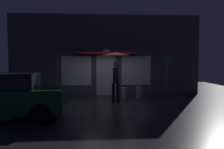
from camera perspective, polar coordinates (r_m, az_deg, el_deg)
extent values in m
plane|color=#26262B|center=(10.05, -0.93, -7.31)|extent=(18.00, 18.00, 0.00)
cube|color=#4C4C56|center=(12.21, -1.53, 5.05)|extent=(10.42, 0.30, 4.42)
cube|color=white|center=(12.07, -1.49, -0.20)|extent=(1.10, 0.04, 2.20)
cube|color=white|center=(12.09, -9.22, 0.95)|extent=(1.61, 0.04, 1.60)
cube|color=white|center=(12.24, 6.28, 1.01)|extent=(1.61, 0.04, 1.60)
cube|color=white|center=(11.97, -1.48, 6.24)|extent=(0.36, 0.16, 0.12)
cube|color=maroon|center=(11.72, -1.43, 5.56)|extent=(3.20, 0.70, 0.08)
cylinder|color=black|center=(10.02, 0.37, -4.81)|extent=(0.15, 0.15, 0.87)
cylinder|color=black|center=(10.03, 1.51, -4.80)|extent=(0.15, 0.15, 0.87)
cube|color=black|center=(9.94, 0.94, -0.29)|extent=(0.25, 0.47, 0.71)
cube|color=silver|center=(9.96, 1.69, -0.29)|extent=(0.02, 0.14, 0.57)
cube|color=#B28C19|center=(9.96, 1.69, -0.40)|extent=(0.03, 0.05, 0.45)
sphere|color=tan|center=(9.92, 0.95, 2.62)|extent=(0.24, 0.24, 0.24)
cylinder|color=slate|center=(9.92, 0.95, 2.85)|extent=(0.02, 0.02, 1.02)
cone|color=#4C0C0C|center=(9.92, 0.95, 5.38)|extent=(1.30, 1.30, 0.15)
cube|color=#0C3F1E|center=(8.04, -26.58, -5.83)|extent=(4.06, 2.11, 0.75)
cube|color=black|center=(7.96, -26.71, -1.40)|extent=(2.32, 1.76, 0.50)
cylinder|color=black|center=(8.67, -16.15, -7.08)|extent=(0.66, 0.27, 0.64)
cylinder|color=black|center=(6.92, -18.16, -9.85)|extent=(0.66, 0.27, 0.64)
cylinder|color=#595B60|center=(11.88, 13.99, -0.32)|extent=(0.07, 0.07, 2.22)
cube|color=#198C33|center=(11.83, 14.09, 3.82)|extent=(0.40, 0.02, 0.30)
cylinder|color=#9E998E|center=(11.20, 7.04, -4.62)|extent=(0.28, 0.28, 0.61)
cylinder|color=#B2A899|center=(11.54, 3.18, -4.63)|extent=(0.29, 0.29, 0.50)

